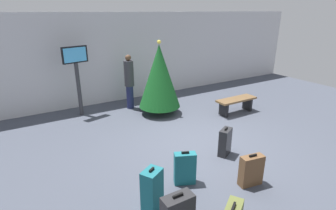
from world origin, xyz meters
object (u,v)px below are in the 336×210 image
Objects in this scene: suitcase_0 at (225,142)px; suitcase_2 at (185,168)px; traveller_0 at (129,80)px; waiting_bench at (236,102)px; suitcase_1 at (152,191)px; holiday_tree at (159,76)px; suitcase_5 at (251,170)px; flight_info_kiosk at (77,69)px.

suitcase_2 reaches higher than suitcase_0.
traveller_0 reaches higher than suitcase_0.
suitcase_1 reaches higher than waiting_bench.
holiday_tree is 1.28× the size of traveller_0.
suitcase_5 is at bearing -86.56° from traveller_0.
waiting_bench is at bearing 30.27° from suitcase_1.
waiting_bench is 2.74m from suitcase_0.
suitcase_5 is (1.89, -0.33, -0.08)m from suitcase_1.
suitcase_2 is at bearing -111.64° from holiday_tree.
holiday_tree is 2.90× the size of suitcase_1.
waiting_bench is 1.73× the size of suitcase_1.
holiday_tree is at bearing 68.36° from suitcase_2.
suitcase_1 is (-0.04, -4.89, -1.06)m from flight_info_kiosk.
suitcase_5 is at bearing -9.94° from suitcase_1.
flight_info_kiosk is 4.82m from suitcase_0.
waiting_bench is 3.73m from suitcase_5.
suitcase_1 is at bearing 170.06° from suitcase_5.
holiday_tree is 4.41m from suitcase_1.
traveller_0 is (1.56, -0.24, -0.49)m from flight_info_kiosk.
holiday_tree is 3.60× the size of suitcase_5.
flight_info_kiosk is 5.00m from suitcase_1.
suitcase_0 is (0.02, -2.99, -0.89)m from holiday_tree.
holiday_tree is 1.14m from traveller_0.
suitcase_1 is 0.93m from suitcase_2.
traveller_0 is at bearing -8.80° from flight_info_kiosk.
suitcase_2 reaches higher than waiting_bench.
traveller_0 is (-0.61, 0.92, -0.26)m from holiday_tree.
flight_info_kiosk reaches higher than waiting_bench.
suitcase_1 is (-4.31, -2.51, 0.02)m from waiting_bench.
flight_info_kiosk is at bearing 109.56° from suitcase_5.
flight_info_kiosk is 3.16× the size of suitcase_2.
holiday_tree reaches higher than traveller_0.
suitcase_1 is (-2.21, -3.73, -0.83)m from holiday_tree.
suitcase_0 is at bearing -139.54° from waiting_bench.
suitcase_0 is (0.63, -3.91, -0.64)m from traveller_0.
holiday_tree is 4.17m from suitcase_5.
holiday_tree is at bearing 59.36° from suitcase_1.
suitcase_0 is 1.12m from suitcase_5.
suitcase_0 reaches higher than suitcase_5.
traveller_0 is 2.80× the size of suitcase_5.
suitcase_5 is at bearing -32.78° from suitcase_2.
suitcase_2 is (-1.35, -3.40, -0.89)m from holiday_tree.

